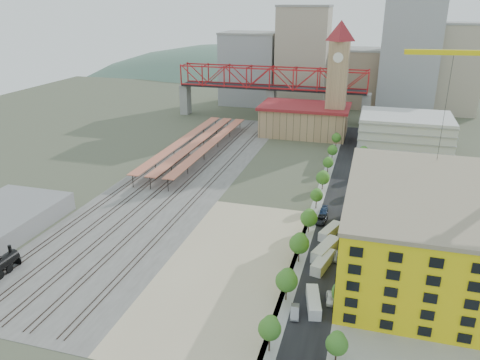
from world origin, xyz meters
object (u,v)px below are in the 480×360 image
(clock_tower, at_px, (338,70))
(site_trailer_c, at_px, (326,250))
(construction_building, at_px, (452,233))
(site_trailer_d, at_px, (330,231))
(site_trailer_a, at_px, (313,302))
(site_trailer_b, at_px, (323,262))

(clock_tower, relative_size, site_trailer_c, 5.01)
(site_trailer_c, bearing_deg, clock_tower, 112.51)
(clock_tower, distance_m, site_trailer_c, 104.33)
(construction_building, height_order, site_trailer_d, construction_building)
(construction_building, relative_size, site_trailer_d, 5.77)
(site_trailer_a, distance_m, site_trailer_c, 20.46)
(site_trailer_d, bearing_deg, clock_tower, 114.69)
(clock_tower, relative_size, construction_building, 1.03)
(site_trailer_a, bearing_deg, site_trailer_b, 77.83)
(construction_building, height_order, site_trailer_b, construction_building)
(clock_tower, distance_m, construction_building, 107.36)
(site_trailer_a, distance_m, site_trailer_b, 14.97)
(clock_tower, bearing_deg, construction_building, -71.22)
(site_trailer_a, height_order, site_trailer_b, site_trailer_b)
(clock_tower, height_order, site_trailer_c, clock_tower)
(site_trailer_c, bearing_deg, construction_building, 18.81)
(construction_building, xyz_separation_m, site_trailer_d, (-26.00, 9.56, -8.21))
(site_trailer_c, bearing_deg, site_trailer_d, 107.95)
(site_trailer_b, xyz_separation_m, site_trailer_d, (0.00, 15.44, -0.07))
(site_trailer_a, relative_size, site_trailer_b, 0.95)
(construction_building, bearing_deg, site_trailer_a, -141.27)
(construction_building, xyz_separation_m, site_trailer_b, (-26.00, -5.89, -8.14))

